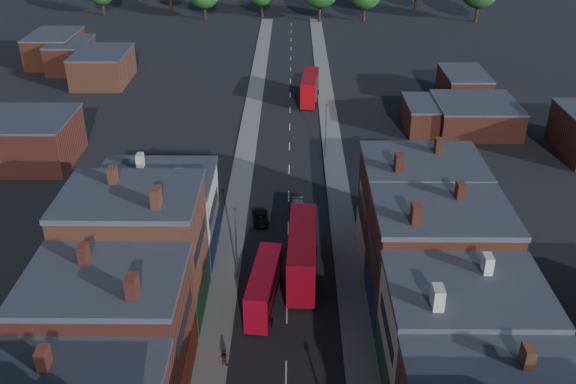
{
  "coord_description": "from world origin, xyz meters",
  "views": [
    {
      "loc": [
        0.5,
        -24.99,
        38.77
      ],
      "look_at": [
        0.0,
        37.0,
        6.37
      ],
      "focal_mm": 40.0,
      "sensor_mm": 36.0,
      "label": 1
    }
  ],
  "objects_px": {
    "bus_0": "(264,286)",
    "car_2": "(261,218)",
    "bus_2": "(310,87)",
    "bus_1": "(302,253)",
    "ped_1": "(224,357)",
    "car_3": "(298,208)"
  },
  "relations": [
    {
      "from": "bus_0",
      "to": "bus_2",
      "type": "distance_m",
      "value": 59.47
    },
    {
      "from": "bus_2",
      "to": "ped_1",
      "type": "bearing_deg",
      "value": -91.92
    },
    {
      "from": "car_2",
      "to": "ped_1",
      "type": "height_order",
      "value": "ped_1"
    },
    {
      "from": "bus_2",
      "to": "car_2",
      "type": "height_order",
      "value": "bus_2"
    },
    {
      "from": "bus_0",
      "to": "bus_1",
      "type": "relative_size",
      "value": 0.81
    },
    {
      "from": "bus_0",
      "to": "car_3",
      "type": "distance_m",
      "value": 19.04
    },
    {
      "from": "bus_2",
      "to": "car_2",
      "type": "bearing_deg",
      "value": -93.46
    },
    {
      "from": "bus_0",
      "to": "bus_1",
      "type": "height_order",
      "value": "bus_1"
    },
    {
      "from": "bus_1",
      "to": "car_3",
      "type": "relative_size",
      "value": 3.16
    },
    {
      "from": "bus_2",
      "to": "car_3",
      "type": "relative_size",
      "value": 2.88
    },
    {
      "from": "car_3",
      "to": "bus_0",
      "type": "bearing_deg",
      "value": -104.63
    },
    {
      "from": "car_2",
      "to": "ped_1",
      "type": "xyz_separation_m",
      "value": [
        -2.0,
        -24.42,
        0.35
      ]
    },
    {
      "from": "car_2",
      "to": "ped_1",
      "type": "bearing_deg",
      "value": -101.27
    },
    {
      "from": "ped_1",
      "to": "bus_1",
      "type": "bearing_deg",
      "value": -92.38
    },
    {
      "from": "bus_1",
      "to": "bus_2",
      "type": "bearing_deg",
      "value": 89.89
    },
    {
      "from": "car_3",
      "to": "ped_1",
      "type": "xyz_separation_m",
      "value": [
        -6.53,
        -27.0,
        0.33
      ]
    },
    {
      "from": "car_3",
      "to": "car_2",
      "type": "bearing_deg",
      "value": -154.51
    },
    {
      "from": "bus_0",
      "to": "car_2",
      "type": "xyz_separation_m",
      "value": [
        -1.08,
        16.07,
        -1.71
      ]
    },
    {
      "from": "bus_0",
      "to": "bus_1",
      "type": "distance_m",
      "value": 6.29
    },
    {
      "from": "bus_0",
      "to": "bus_2",
      "type": "relative_size",
      "value": 0.88
    },
    {
      "from": "bus_0",
      "to": "car_2",
      "type": "height_order",
      "value": "bus_0"
    },
    {
      "from": "bus_1",
      "to": "ped_1",
      "type": "relative_size",
      "value": 7.9
    }
  ]
}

